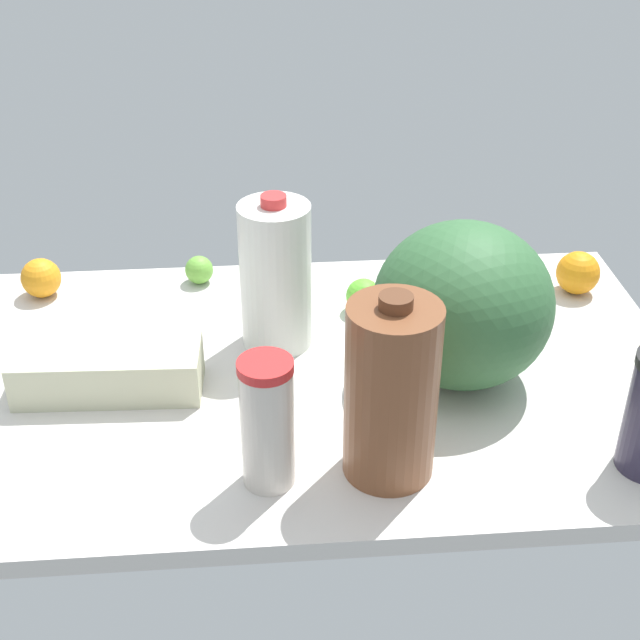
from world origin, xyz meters
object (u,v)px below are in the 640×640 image
orange_far_back (41,278)px  lime_loose (363,296)px  egg_carton (108,371)px  milk_jug (276,276)px  lime_beside_bowl (199,270)px  watermelon (463,305)px  tumbler_cup (267,423)px  orange_near_front (578,273)px  chocolate_milk_jug (391,392)px

orange_far_back → lime_loose: bearing=169.9°
egg_carton → milk_jug: milk_jug is taller
milk_jug → lime_beside_bowl: milk_jug is taller
egg_carton → watermelon: bearing=-177.7°
tumbler_cup → lime_loose: 48.16cm
orange_near_front → lime_loose: 41.05cm
egg_carton → tumbler_cup: 34.18cm
milk_jug → orange_near_front: 58.84cm
milk_jug → orange_near_front: (-56.79, -12.62, -8.80)cm
watermelon → chocolate_milk_jug: bearing=56.5°
tumbler_cup → lime_beside_bowl: 58.77cm
watermelon → orange_far_back: size_ratio=3.84×
milk_jug → tumbler_cup: size_ratio=1.38×
lime_beside_bowl → orange_far_back: 29.22cm
watermelon → milk_jug: milk_jug is taller
watermelon → lime_loose: size_ratio=4.44×
tumbler_cup → chocolate_milk_jug: 17.09cm
orange_near_front → lime_loose: orange_near_front is taller
egg_carton → lime_beside_bowl: size_ratio=5.40×
egg_carton → lime_beside_bowl: egg_carton is taller
watermelon → chocolate_milk_jug: chocolate_milk_jug is taller
lime_loose → watermelon: bearing=121.6°
milk_jug → lime_beside_bowl: (14.10, -21.93, -10.15)cm
milk_jug → chocolate_milk_jug: chocolate_milk_jug is taller
milk_jug → orange_near_front: milk_jug is taller
tumbler_cup → orange_far_back: tumbler_cup is taller
tumbler_cup → orange_near_front: (-59.30, -47.85, -5.89)cm
orange_far_back → milk_jug: bearing=155.9°
tumbler_cup → orange_near_front: 76.42cm
lime_loose → orange_far_back: orange_far_back is taller
watermelon → milk_jug: size_ratio=1.04×
lime_beside_bowl → orange_far_back: orange_far_back is taller
orange_near_front → orange_far_back: size_ratio=1.10×
chocolate_milk_jug → orange_near_front: chocolate_milk_jug is taller
tumbler_cup → lime_beside_bowl: bearing=-78.5°
egg_carton → lime_loose: 47.79cm
lime_beside_bowl → lime_loose: size_ratio=0.85×
orange_far_back → chocolate_milk_jug: bearing=137.1°
lime_loose → milk_jug: bearing=28.8°
milk_jug → tumbler_cup: 35.44cm
chocolate_milk_jug → orange_near_front: (-42.58, -46.66, -9.23)cm
egg_carton → orange_near_front: (-83.80, -24.84, 0.29)cm
egg_carton → orange_near_front: 87.41cm
tumbler_cup → lime_beside_bowl: size_ratio=3.67×
orange_near_front → lime_beside_bowl: bearing=-7.5°
milk_jug → watermelon: bearing=157.2°
egg_carton → orange_far_back: bearing=-60.6°
milk_jug → chocolate_milk_jug: size_ratio=0.97×
lime_loose → orange_far_back: size_ratio=0.87×
tumbler_cup → orange_near_front: tumbler_cup is taller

